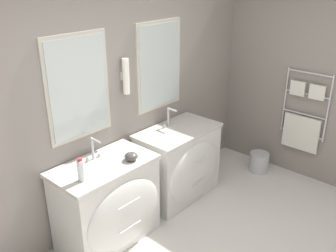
% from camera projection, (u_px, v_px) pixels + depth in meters
% --- Properties ---
extents(wall_back, '(5.92, 0.15, 2.60)m').
position_uv_depth(wall_back, '(110.00, 101.00, 3.78)').
color(wall_back, gray).
rests_on(wall_back, ground_plane).
extents(wall_right, '(0.13, 3.66, 2.60)m').
position_uv_depth(wall_right, '(297.00, 77.00, 4.67)').
color(wall_right, gray).
rests_on(wall_right, ground_plane).
extents(vanity_left, '(0.99, 0.63, 0.86)m').
position_uv_depth(vanity_left, '(109.00, 203.00, 3.64)').
color(vanity_left, silver).
rests_on(vanity_left, ground_plane).
extents(vanity_right, '(0.99, 0.63, 0.86)m').
position_uv_depth(vanity_right, '(180.00, 163.00, 4.38)').
color(vanity_right, silver).
rests_on(vanity_right, ground_plane).
extents(faucet_left, '(0.17, 0.14, 0.22)m').
position_uv_depth(faucet_left, '(94.00, 149.00, 3.53)').
color(faucet_left, silver).
rests_on(faucet_left, vanity_left).
extents(faucet_right, '(0.17, 0.14, 0.22)m').
position_uv_depth(faucet_right, '(169.00, 117.00, 4.28)').
color(faucet_right, silver).
rests_on(faucet_right, vanity_right).
extents(toiletry_bottle, '(0.06, 0.06, 0.22)m').
position_uv_depth(toiletry_bottle, '(81.00, 170.00, 3.19)').
color(toiletry_bottle, silver).
rests_on(toiletry_bottle, vanity_left).
extents(amenity_bowl, '(0.13, 0.13, 0.08)m').
position_uv_depth(amenity_bowl, '(131.00, 156.00, 3.55)').
color(amenity_bowl, '#4C4742').
rests_on(amenity_bowl, vanity_left).
extents(waste_bin, '(0.26, 0.26, 0.26)m').
position_uv_depth(waste_bin, '(259.00, 162.00, 5.04)').
color(waste_bin, '#B7B7BC').
rests_on(waste_bin, ground_plane).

